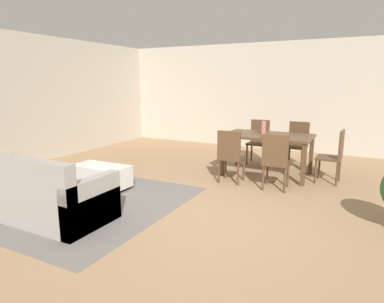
% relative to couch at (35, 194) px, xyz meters
% --- Properties ---
extents(ground_plane, '(10.80, 10.80, 0.00)m').
position_rel_couch_xyz_m(ground_plane, '(1.87, 0.93, -0.30)').
color(ground_plane, '#9E7A56').
extents(wall_back, '(9.00, 0.12, 2.70)m').
position_rel_couch_xyz_m(wall_back, '(1.87, 5.93, 1.05)').
color(wall_back, '#BCB2A0').
rests_on(wall_back, ground_plane).
extents(wall_left, '(0.12, 11.00, 2.70)m').
position_rel_couch_xyz_m(wall_left, '(-2.63, 1.43, 1.05)').
color(wall_left, '#BCB2A0').
rests_on(wall_left, ground_plane).
extents(area_rug, '(3.00, 2.80, 0.01)m').
position_rel_couch_xyz_m(area_rug, '(-0.02, 0.65, -0.29)').
color(area_rug, slate).
rests_on(area_rug, ground_plane).
extents(couch, '(1.98, 0.86, 0.86)m').
position_rel_couch_xyz_m(couch, '(0.00, 0.00, 0.00)').
color(couch, gray).
rests_on(couch, ground_plane).
extents(ottoman_table, '(0.92, 0.47, 0.39)m').
position_rel_couch_xyz_m(ottoman_table, '(-0.03, 1.25, -0.07)').
color(ottoman_table, silver).
rests_on(ottoman_table, ground_plane).
extents(dining_table, '(1.58, 0.98, 0.76)m').
position_rel_couch_xyz_m(dining_table, '(2.12, 3.36, 0.37)').
color(dining_table, '#513823').
rests_on(dining_table, ground_plane).
extents(dining_chair_near_left, '(0.42, 0.42, 0.92)m').
position_rel_couch_xyz_m(dining_chair_near_left, '(1.70, 2.53, 0.22)').
color(dining_chair_near_left, '#513823').
rests_on(dining_chair_near_left, ground_plane).
extents(dining_chair_near_right, '(0.43, 0.43, 0.92)m').
position_rel_couch_xyz_m(dining_chair_near_right, '(2.48, 2.49, 0.22)').
color(dining_chair_near_right, '#513823').
rests_on(dining_chair_near_right, ground_plane).
extents(dining_chair_far_left, '(0.40, 0.40, 0.92)m').
position_rel_couch_xyz_m(dining_chair_far_left, '(1.70, 4.22, 0.22)').
color(dining_chair_far_left, '#513823').
rests_on(dining_chair_far_left, ground_plane).
extents(dining_chair_far_right, '(0.43, 0.43, 0.92)m').
position_rel_couch_xyz_m(dining_chair_far_right, '(2.50, 4.23, 0.22)').
color(dining_chair_far_right, '#513823').
rests_on(dining_chair_far_right, ground_plane).
extents(dining_chair_head_east, '(0.42, 0.42, 0.92)m').
position_rel_couch_xyz_m(dining_chair_head_east, '(3.28, 3.35, 0.22)').
color(dining_chair_head_east, '#513823').
rests_on(dining_chair_head_east, ground_plane).
extents(vase_centerpiece, '(0.09, 0.09, 0.24)m').
position_rel_couch_xyz_m(vase_centerpiece, '(2.02, 3.37, 0.58)').
color(vase_centerpiece, '#B26659').
rests_on(vase_centerpiece, dining_table).
extents(book_on_ottoman, '(0.28, 0.23, 0.03)m').
position_rel_couch_xyz_m(book_on_ottoman, '(-0.00, 1.20, 0.11)').
color(book_on_ottoman, silver).
rests_on(book_on_ottoman, ottoman_table).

